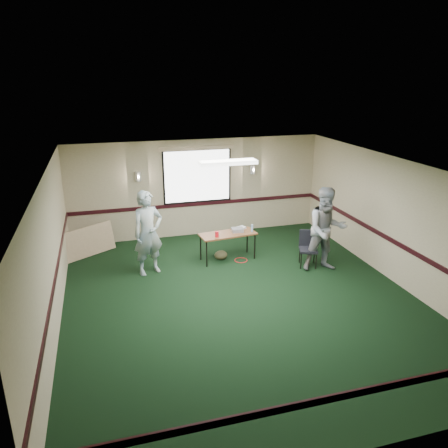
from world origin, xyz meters
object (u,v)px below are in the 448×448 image
object	(u,v)px
person_left	(148,233)
conference_chair	(308,245)
projector	(237,230)
person_right	(326,230)
folding_table	(228,235)

from	to	relation	value
person_left	conference_chair	bearing A→B (deg)	-28.84
conference_chair	person_left	xyz separation A→B (m)	(-3.69, 0.59, 0.48)
projector	conference_chair	world-z (taller)	conference_chair
conference_chair	person_right	world-z (taller)	person_right
folding_table	conference_chair	distance (m)	1.94
folding_table	conference_chair	world-z (taller)	conference_chair
projector	person_right	size ratio (longest dim) A/B	0.14
person_left	person_right	size ratio (longest dim) A/B	0.98
person_left	folding_table	bearing A→B (deg)	-13.12
person_right	projector	bearing A→B (deg)	152.59
projector	person_left	size ratio (longest dim) A/B	0.14
folding_table	person_left	world-z (taller)	person_left
folding_table	person_left	distance (m)	1.98
folding_table	person_right	world-z (taller)	person_right
conference_chair	folding_table	bearing A→B (deg)	174.91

